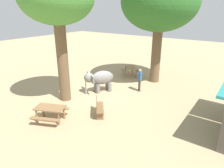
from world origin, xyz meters
TOP-DOWN VIEW (x-y plane):
  - ground_plane at (0.00, 0.00)m, footprint 60.00×60.00m
  - elephant at (-0.19, -0.01)m, footprint 2.06×1.86m
  - person_handler at (-1.93, 2.20)m, footprint 0.43×0.34m
  - shade_tree_main at (-4.48, 2.20)m, footprint 5.96×5.46m
  - wooden_bench at (2.46, 2.04)m, footprint 1.33×1.21m
  - picnic_table_near at (4.38, 0.39)m, footprint 1.96×1.97m
  - picnic_table_far at (-4.58, -0.10)m, footprint 2.11×2.10m

SIDE VIEW (x-z plane):
  - ground_plane at x=0.00m, z-range 0.00..0.00m
  - wooden_bench at x=2.46m, z-range 0.03..0.91m
  - picnic_table_near at x=4.38m, z-range 0.20..0.98m
  - picnic_table_far at x=-4.58m, z-range 0.20..0.98m
  - person_handler at x=-1.93m, z-range 0.14..1.76m
  - elephant at x=-0.19m, z-range 0.21..1.70m
  - shade_tree_main at x=-4.48m, z-range 1.88..9.99m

